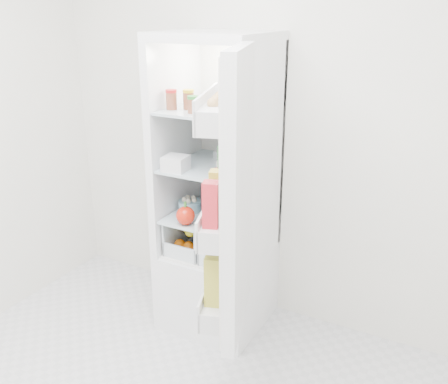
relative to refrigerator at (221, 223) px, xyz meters
The scene contains 21 objects.
room_walls 1.57m from the refrigerator, 80.89° to the right, with size 3.02×3.02×2.61m.
refrigerator is the anchor object (origin of this frame).
shelf_low 0.10m from the refrigerator, 90.00° to the right, with size 0.49×0.53×0.01m, color silver.
shelf_mid 0.39m from the refrigerator, 90.00° to the right, with size 0.49×0.53×0.01m, color silver.
shelf_top 0.72m from the refrigerator, 90.00° to the right, with size 0.49×0.53×0.01m, color silver.
crisper_left 0.15m from the refrigerator, 152.98° to the right, with size 0.23×0.46×0.22m, color silver, non-canonical shape.
crisper_right 0.15m from the refrigerator, 27.02° to the right, with size 0.23×0.46×0.22m, color silver, non-canonical shape.
condiment_jars 0.78m from the refrigerator, 90.00° to the right, with size 0.46×0.16×0.08m.
squeeze_bottle 0.84m from the refrigerator, 15.23° to the right, with size 0.05×0.05×0.17m, color white.
tub_white 0.52m from the refrigerator, 119.40° to the right, with size 0.13×0.13×0.08m, color silver.
tub_cream 0.45m from the refrigerator, 43.69° to the right, with size 0.11×0.11×0.07m, color white.
tin_red 0.53m from the refrigerator, 61.98° to the right, with size 0.09×0.09×0.06m, color red.
foil_tray 0.43m from the refrigerator, 94.50° to the left, with size 0.16×0.12×0.04m, color silver.
tub_green 0.44m from the refrigerator, 16.75° to the left, with size 0.09×0.13×0.07m, color #3E8A47.
red_cabbage 0.26m from the refrigerator, 36.97° to the right, with size 0.18×0.18×0.18m, color #622159.
bell_pepper 0.32m from the refrigerator, 105.48° to the right, with size 0.11×0.11×0.11m, color red.
mushroom_bowl 0.22m from the refrigerator, 150.89° to the right, with size 0.14×0.14×0.06m, color #88B8CA.
salad_bag 0.28m from the refrigerator, 71.99° to the right, with size 0.11×0.11×0.11m, color #AEC996.
citrus_pile 0.17m from the refrigerator, 146.25° to the right, with size 0.20×0.31×0.16m.
veg_pile 0.18m from the refrigerator, 26.82° to the right, with size 0.16×0.30×0.10m.
fridge_door 0.85m from the refrigerator, 57.25° to the right, with size 0.34×0.59×1.30m.
Camera 1 is at (1.17, -1.23, 1.92)m, focal length 40.00 mm.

